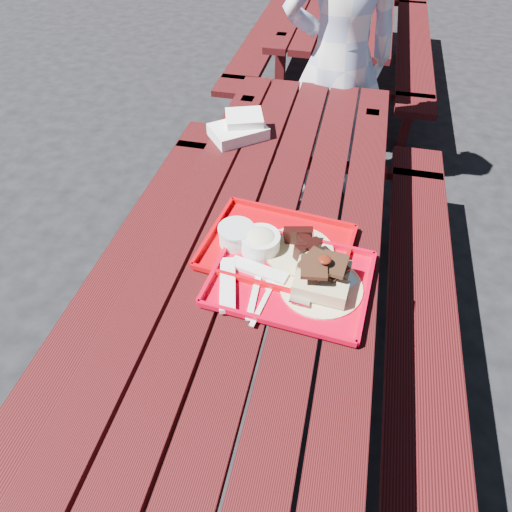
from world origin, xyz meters
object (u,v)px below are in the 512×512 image
Objects in this scene: picnic_table_far at (341,19)px; far_tray at (274,246)px; picnic_table_near at (265,278)px; near_tray at (293,269)px; person at (339,62)px.

picnic_table_far is 4.89× the size of far_tray.
near_tray is at bearing -52.59° from picnic_table_near.
picnic_table_near is 2.80m from picnic_table_far.
near_tray reaches higher than picnic_table_far.
far_tray is (0.04, -2.85, 0.21)m from picnic_table_far.
picnic_table_near is at bearing -90.00° from picnic_table_far.
far_tray is at bearing -53.37° from picnic_table_near.
near_tray is 1.00× the size of far_tray.
near_tray is 0.30× the size of person.
person is (0.10, -1.49, 0.26)m from picnic_table_far.
picnic_table_near is at bearing 65.56° from person.
near_tray is 1.45m from person.
near_tray is at bearing -87.84° from picnic_table_far.
picnic_table_near is 4.88× the size of near_tray.
near_tray reaches higher than far_tray.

